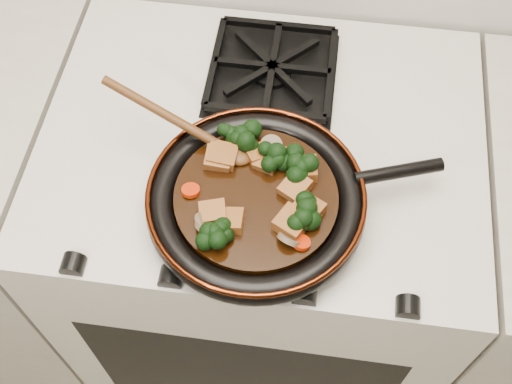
# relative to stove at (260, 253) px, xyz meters

# --- Properties ---
(stove) EXTENTS (0.76, 0.60, 0.90)m
(stove) POSITION_rel_stove_xyz_m (0.00, 0.00, 0.00)
(stove) COLOR beige
(stove) RESTS_ON ground
(burner_grate_front) EXTENTS (0.23, 0.23, 0.03)m
(burner_grate_front) POSITION_rel_stove_xyz_m (0.00, -0.14, 0.46)
(burner_grate_front) COLOR black
(burner_grate_front) RESTS_ON stove
(burner_grate_back) EXTENTS (0.23, 0.23, 0.03)m
(burner_grate_back) POSITION_rel_stove_xyz_m (0.00, 0.14, 0.46)
(burner_grate_back) COLOR black
(burner_grate_back) RESTS_ON stove
(skillet) EXTENTS (0.45, 0.34, 0.05)m
(skillet) POSITION_rel_stove_xyz_m (0.01, -0.15, 0.49)
(skillet) COLOR black
(skillet) RESTS_ON burner_grate_front
(braising_sauce) EXTENTS (0.25, 0.25, 0.02)m
(braising_sauce) POSITION_rel_stove_xyz_m (0.01, -0.15, 0.50)
(braising_sauce) COLOR black
(braising_sauce) RESTS_ON skillet
(tofu_cube_0) EXTENTS (0.04, 0.05, 0.03)m
(tofu_cube_0) POSITION_rel_stove_xyz_m (0.08, -0.10, 0.52)
(tofu_cube_0) COLOR brown
(tofu_cube_0) RESTS_ON braising_sauce
(tofu_cube_1) EXTENTS (0.04, 0.04, 0.03)m
(tofu_cube_1) POSITION_rel_stove_xyz_m (-0.02, -0.21, 0.52)
(tofu_cube_1) COLOR brown
(tofu_cube_1) RESTS_ON braising_sauce
(tofu_cube_2) EXTENTS (0.05, 0.05, 0.02)m
(tofu_cube_2) POSITION_rel_stove_xyz_m (0.00, -0.08, 0.52)
(tofu_cube_2) COLOR brown
(tofu_cube_2) RESTS_ON braising_sauce
(tofu_cube_3) EXTENTS (0.05, 0.05, 0.02)m
(tofu_cube_3) POSITION_rel_stove_xyz_m (0.06, -0.08, 0.52)
(tofu_cube_3) COLOR brown
(tofu_cube_3) RESTS_ON braising_sauce
(tofu_cube_4) EXTENTS (0.05, 0.04, 0.03)m
(tofu_cube_4) POSITION_rel_stove_xyz_m (-0.05, -0.10, 0.52)
(tofu_cube_4) COLOR brown
(tofu_cube_4) RESTS_ON braising_sauce
(tofu_cube_5) EXTENTS (0.05, 0.04, 0.03)m
(tofu_cube_5) POSITION_rel_stove_xyz_m (-0.05, -0.20, 0.52)
(tofu_cube_5) COLOR brown
(tofu_cube_5) RESTS_ON braising_sauce
(tofu_cube_6) EXTENTS (0.04, 0.04, 0.03)m
(tofu_cube_6) POSITION_rel_stove_xyz_m (-0.06, -0.10, 0.52)
(tofu_cube_6) COLOR brown
(tofu_cube_6) RESTS_ON braising_sauce
(tofu_cube_7) EXTENTS (0.06, 0.06, 0.03)m
(tofu_cube_7) POSITION_rel_stove_xyz_m (0.09, -0.17, 0.52)
(tofu_cube_7) COLOR brown
(tofu_cube_7) RESTS_ON braising_sauce
(tofu_cube_8) EXTENTS (0.05, 0.06, 0.03)m
(tofu_cube_8) POSITION_rel_stove_xyz_m (0.07, -0.14, 0.52)
(tofu_cube_8) COLOR brown
(tofu_cube_8) RESTS_ON braising_sauce
(tofu_cube_9) EXTENTS (0.06, 0.06, 0.03)m
(tofu_cube_9) POSITION_rel_stove_xyz_m (0.07, -0.20, 0.52)
(tofu_cube_9) COLOR brown
(tofu_cube_9) RESTS_ON braising_sauce
(tofu_cube_10) EXTENTS (0.04, 0.04, 0.03)m
(tofu_cube_10) POSITION_rel_stove_xyz_m (0.02, -0.10, 0.52)
(tofu_cube_10) COLOR brown
(tofu_cube_10) RESTS_ON braising_sauce
(broccoli_floret_0) EXTENTS (0.08, 0.08, 0.06)m
(broccoli_floret_0) POSITION_rel_stove_xyz_m (-0.04, -0.22, 0.52)
(broccoli_floret_0) COLOR black
(broccoli_floret_0) RESTS_ON braising_sauce
(broccoli_floret_1) EXTENTS (0.08, 0.08, 0.07)m
(broccoli_floret_1) POSITION_rel_stove_xyz_m (-0.04, -0.24, 0.52)
(broccoli_floret_1) COLOR black
(broccoli_floret_1) RESTS_ON braising_sauce
(broccoli_floret_2) EXTENTS (0.09, 0.10, 0.08)m
(broccoli_floret_2) POSITION_rel_stove_xyz_m (0.09, -0.17, 0.52)
(broccoli_floret_2) COLOR black
(broccoli_floret_2) RESTS_ON braising_sauce
(broccoli_floret_3) EXTENTS (0.08, 0.08, 0.06)m
(broccoli_floret_3) POSITION_rel_stove_xyz_m (-0.04, -0.06, 0.52)
(broccoli_floret_3) COLOR black
(broccoli_floret_3) RESTS_ON braising_sauce
(broccoli_floret_4) EXTENTS (0.08, 0.09, 0.06)m
(broccoli_floret_4) POSITION_rel_stove_xyz_m (-0.01, -0.06, 0.52)
(broccoli_floret_4) COLOR black
(broccoli_floret_4) RESTS_ON braising_sauce
(broccoli_floret_5) EXTENTS (0.09, 0.08, 0.06)m
(broccoli_floret_5) POSITION_rel_stove_xyz_m (0.09, -0.20, 0.52)
(broccoli_floret_5) COLOR black
(broccoli_floret_5) RESTS_ON braising_sauce
(broccoli_floret_6) EXTENTS (0.08, 0.07, 0.07)m
(broccoli_floret_6) POSITION_rel_stove_xyz_m (0.08, -0.11, 0.52)
(broccoli_floret_6) COLOR black
(broccoli_floret_6) RESTS_ON braising_sauce
(broccoli_floret_7) EXTENTS (0.08, 0.09, 0.06)m
(broccoli_floret_7) POSITION_rel_stove_xyz_m (0.05, -0.09, 0.52)
(broccoli_floret_7) COLOR black
(broccoli_floret_7) RESTS_ON braising_sauce
(broccoli_floret_8) EXTENTS (0.08, 0.09, 0.07)m
(broccoli_floret_8) POSITION_rel_stove_xyz_m (0.03, -0.10, 0.52)
(broccoli_floret_8) COLOR black
(broccoli_floret_8) RESTS_ON braising_sauce
(carrot_coin_0) EXTENTS (0.03, 0.03, 0.02)m
(carrot_coin_0) POSITION_rel_stove_xyz_m (-0.05, -0.20, 0.51)
(carrot_coin_0) COLOR #BF2505
(carrot_coin_0) RESTS_ON braising_sauce
(carrot_coin_1) EXTENTS (0.03, 0.03, 0.01)m
(carrot_coin_1) POSITION_rel_stove_xyz_m (-0.09, -0.16, 0.51)
(carrot_coin_1) COLOR #BF2505
(carrot_coin_1) RESTS_ON braising_sauce
(carrot_coin_2) EXTENTS (0.03, 0.03, 0.01)m
(carrot_coin_2) POSITION_rel_stove_xyz_m (0.08, -0.15, 0.51)
(carrot_coin_2) COLOR #BF2505
(carrot_coin_2) RESTS_ON braising_sauce
(carrot_coin_3) EXTENTS (0.03, 0.03, 0.02)m
(carrot_coin_3) POSITION_rel_stove_xyz_m (0.09, -0.23, 0.51)
(carrot_coin_3) COLOR #BF2505
(carrot_coin_3) RESTS_ON braising_sauce
(mushroom_slice_0) EXTENTS (0.04, 0.04, 0.03)m
(mushroom_slice_0) POSITION_rel_stove_xyz_m (0.08, -0.10, 0.52)
(mushroom_slice_0) COLOR brown
(mushroom_slice_0) RESTS_ON braising_sauce
(mushroom_slice_1) EXTENTS (0.04, 0.04, 0.02)m
(mushroom_slice_1) POSITION_rel_stove_xyz_m (0.02, -0.06, 0.52)
(mushroom_slice_1) COLOR brown
(mushroom_slice_1) RESTS_ON braising_sauce
(mushroom_slice_2) EXTENTS (0.05, 0.05, 0.03)m
(mushroom_slice_2) POSITION_rel_stove_xyz_m (-0.05, -0.22, 0.52)
(mushroom_slice_2) COLOR brown
(mushroom_slice_2) RESTS_ON braising_sauce
(mushroom_slice_3) EXTENTS (0.04, 0.04, 0.03)m
(mushroom_slice_3) POSITION_rel_stove_xyz_m (0.07, -0.22, 0.52)
(mushroom_slice_3) COLOR brown
(mushroom_slice_3) RESTS_ON braising_sauce
(mushroom_slice_4) EXTENTS (0.03, 0.04, 0.03)m
(mushroom_slice_4) POSITION_rel_stove_xyz_m (-0.06, -0.21, 0.52)
(mushroom_slice_4) COLOR brown
(mushroom_slice_4) RESTS_ON braising_sauce
(wooden_spoon) EXTENTS (0.15, 0.07, 0.23)m
(wooden_spoon) POSITION_rel_stove_xyz_m (-0.09, -0.07, 0.53)
(wooden_spoon) COLOR #4D2B10
(wooden_spoon) RESTS_ON braising_sauce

